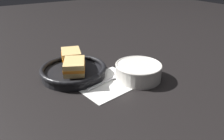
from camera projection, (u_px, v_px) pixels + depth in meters
ground_plane at (108, 78)px, 0.84m from camera, size 4.00×4.00×0.00m
napkin at (107, 83)px, 0.80m from camera, size 0.25×0.22×0.00m
soup_bowl at (138, 70)px, 0.82m from camera, size 0.18×0.18×0.06m
spoon at (113, 78)px, 0.82m from camera, size 0.18×0.06×0.01m
skillet at (74, 71)px, 0.85m from camera, size 0.26×0.26×0.04m
sandwich_near_left at (71, 56)px, 0.88m from camera, size 0.10×0.12×0.05m
sandwich_near_right at (75, 66)px, 0.78m from camera, size 0.11×0.12×0.05m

